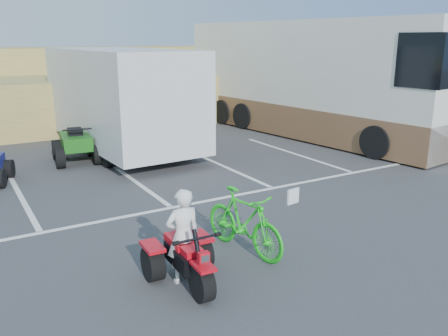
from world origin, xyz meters
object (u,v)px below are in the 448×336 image
red_trike_atv (188,285)px  cargo_trailer (121,97)px  green_dirt_bike (244,222)px  rv_motorhome (311,87)px  quad_atv_green (78,162)px  rider (183,236)px

red_trike_atv → cargo_trailer: 9.33m
red_trike_atv → green_dirt_bike: 1.53m
red_trike_atv → rv_motorhome: size_ratio=0.12×
cargo_trailer → quad_atv_green: bearing=-159.0°
cargo_trailer → rv_motorhome: 7.14m
green_dirt_bike → quad_atv_green: (-0.92, 7.64, -0.55)m
red_trike_atv → green_dirt_bike: green_dirt_bike is taller
red_trike_atv → cargo_trailer: (2.09, 8.93, 1.74)m
red_trike_atv → rider: size_ratio=0.97×
green_dirt_bike → rider: bearing=-173.3°
green_dirt_bike → quad_atv_green: green_dirt_bike is taller
green_dirt_bike → quad_atv_green: size_ratio=1.07×
red_trike_atv → rider: 0.74m
rider → rv_motorhome: 12.16m
cargo_trailer → green_dirt_bike: bearing=-98.2°
rider → cargo_trailer: 9.08m
cargo_trailer → quad_atv_green: cargo_trailer is taller
green_dirt_bike → cargo_trailer: (0.76, 8.39, 1.19)m
quad_atv_green → red_trike_atv: bearing=-85.6°
red_trike_atv → rv_motorhome: rv_motorhome is taller
rider → quad_atv_green: bearing=-90.2°
rv_motorhome → cargo_trailer: bearing=166.1°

